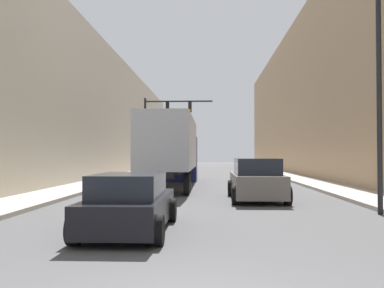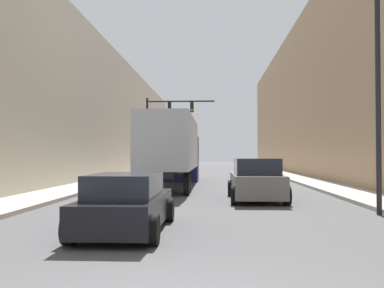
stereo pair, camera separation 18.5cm
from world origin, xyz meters
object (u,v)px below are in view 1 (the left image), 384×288
sedan_car (130,204)px  traffic_signal_gantry (160,122)px  suv_car (256,180)px  street_lamp (379,63)px  semi_truck (172,149)px

sedan_car → traffic_signal_gantry: (-2.45, 27.19, 4.02)m
suv_car → street_lamp: size_ratio=0.63×
traffic_signal_gantry → street_lamp: bearing=-68.1°
traffic_signal_gantry → street_lamp: (9.65, -23.97, 0.04)m
suv_car → street_lamp: (3.38, -4.08, 3.92)m
semi_truck → street_lamp: size_ratio=1.69×
sedan_car → street_lamp: street_lamp is taller
semi_truck → sedan_car: size_ratio=2.83×
semi_truck → traffic_signal_gantry: (-2.21, 12.84, 2.48)m
semi_truck → traffic_signal_gantry: 13.26m
sedan_car → street_lamp: (7.20, 3.22, 4.06)m
semi_truck → suv_car: (4.06, -7.05, -1.40)m
sedan_car → street_lamp: bearing=24.1°
semi_truck → sedan_car: 14.43m
suv_car → traffic_signal_gantry: size_ratio=0.69×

